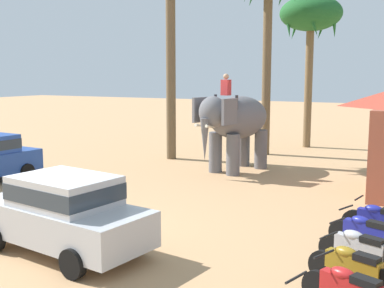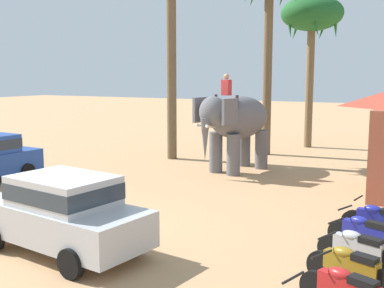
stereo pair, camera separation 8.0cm
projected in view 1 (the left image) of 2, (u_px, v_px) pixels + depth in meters
ground_plane at (64, 239)px, 11.42m from camera, size 120.00×120.00×0.00m
car_sedan_foreground at (64, 211)px, 10.43m from camera, size 4.29×2.29×1.70m
elephant_with_mahout at (235, 122)px, 19.16m from camera, size 2.44×4.02×3.88m
motorcycle_mid_row at (353, 267)px, 8.55m from camera, size 1.72×0.80×0.94m
motorcycle_fourth_in_row at (360, 249)px, 9.45m from camera, size 1.72×0.80×0.94m
motorcycle_far_in_row at (366, 233)px, 10.41m from camera, size 1.72×0.80×0.94m
motorcycle_end_of_row at (380, 220)px, 11.33m from camera, size 1.79×0.57×0.94m
palm_tree_near_hut at (311, 18)px, 24.94m from camera, size 3.20×3.20×7.87m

